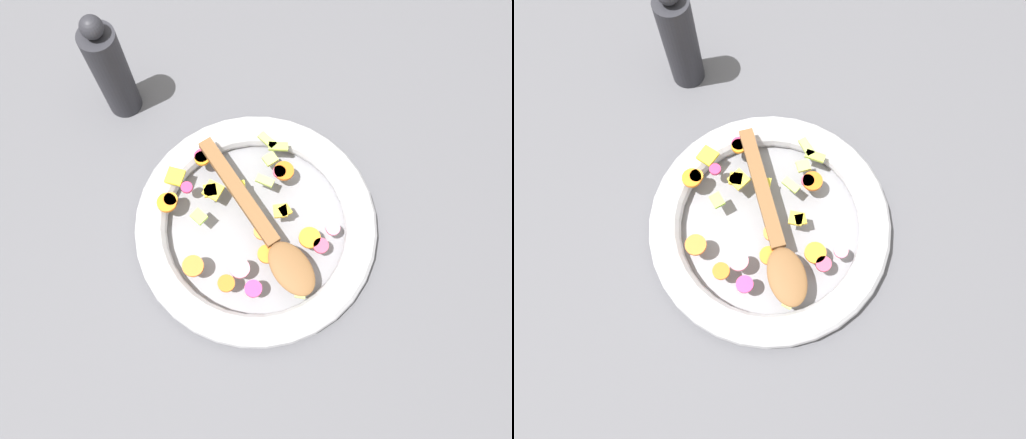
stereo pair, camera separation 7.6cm
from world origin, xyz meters
TOP-DOWN VIEW (x-y plane):
  - ground_plane at (0.00, 0.00)m, footprint 4.00×4.00m
  - skillet at (0.00, 0.00)m, footprint 0.38×0.38m
  - chopped_vegetables at (0.00, -0.02)m, footprint 0.27×0.28m
  - wooden_spoon at (0.01, 0.02)m, footprint 0.17×0.27m
  - pepper_mill at (-0.09, -0.31)m, footprint 0.06×0.06m

SIDE VIEW (x-z plane):
  - ground_plane at x=0.00m, z-range 0.00..0.00m
  - skillet at x=0.00m, z-range 0.00..0.05m
  - chopped_vegetables at x=0.00m, z-range 0.05..0.06m
  - wooden_spoon at x=0.01m, z-range 0.06..0.07m
  - pepper_mill at x=-0.09m, z-range -0.01..0.20m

